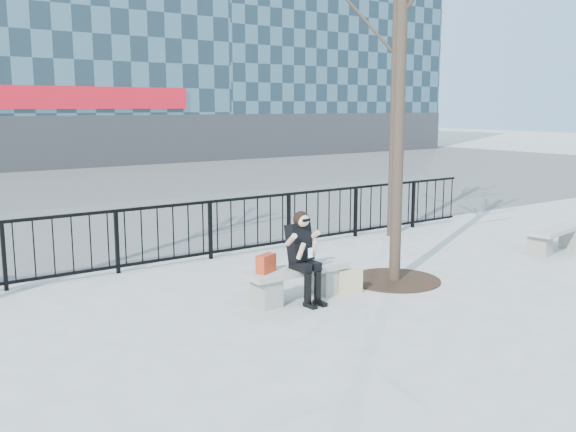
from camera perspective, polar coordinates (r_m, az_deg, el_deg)
ground at (r=9.57m, az=0.86°, el=-7.40°), size 120.00×120.00×0.00m
street_surface at (r=23.17m, az=-21.84°, el=2.06°), size 60.00×23.00×0.01m
railing at (r=11.91m, az=-7.77°, el=-1.33°), size 14.00×0.06×1.10m
tree_grate at (r=10.70m, az=9.43°, el=-5.62°), size 1.50×1.50×0.02m
bench_main at (r=9.49m, az=0.86°, el=-5.67°), size 1.65×0.46×0.49m
bench_second at (r=13.63m, az=22.74°, el=-1.71°), size 1.61×0.45×0.48m
seated_woman at (r=9.27m, az=1.46°, el=-3.68°), size 0.50×0.64×1.34m
handbag at (r=9.12m, az=-1.97°, el=-4.24°), size 0.35×0.26×0.26m
shopping_bag at (r=9.87m, az=5.46°, el=-5.80°), size 0.41×0.24×0.37m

